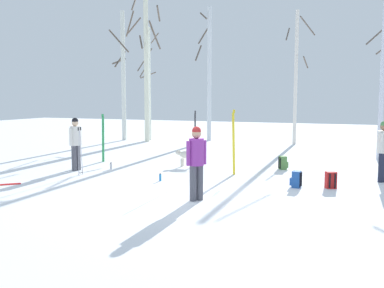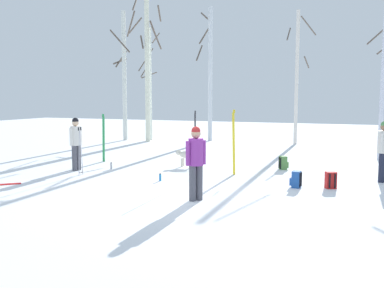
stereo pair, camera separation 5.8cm
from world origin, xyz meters
name	(u,v)px [view 1 (the left image)]	position (x,y,z in m)	size (l,w,h in m)	color
ground_plane	(183,194)	(0.00, 0.00, 0.00)	(60.00, 60.00, 0.00)	white
person_0	(76,140)	(-4.55, 1.82, 0.98)	(0.34, 0.52, 1.72)	#4C4C56
person_1	(196,158)	(0.55, -0.54, 0.98)	(0.36, 0.43, 1.72)	#4C4C56
person_2	(383,147)	(4.62, 3.45, 0.98)	(0.34, 0.49, 1.72)	#1E2338
dog	(186,155)	(-1.52, 3.87, 0.39)	(0.90, 0.27, 0.57)	beige
ski_pair_planted_0	(103,138)	(-4.78, 3.75, 0.87)	(0.17, 0.08, 1.76)	green
ski_pair_planted_1	(195,145)	(-0.50, 2.08, 0.98)	(0.04, 0.17, 1.98)	black
ski_pair_planted_2	(234,142)	(0.40, 3.03, 0.99)	(0.17, 0.18, 2.00)	yellow
ski_poles_0	(80,150)	(-3.93, 1.20, 0.78)	(0.07, 0.22, 1.47)	#B2B2BC
backpack_0	(283,163)	(1.67, 4.52, 0.21)	(0.34, 0.33, 0.44)	#4C7F3F
backpack_1	(331,180)	(3.34, 2.01, 0.21)	(0.32, 0.34, 0.44)	red
backpack_2	(296,179)	(2.48, 1.77, 0.21)	(0.30, 0.28, 0.44)	#1E4C99
water_bottle_0	(160,177)	(-1.24, 1.24, 0.10)	(0.07, 0.07, 0.22)	#1E72BF
water_bottle_1	(111,166)	(-3.61, 2.40, 0.11)	(0.07, 0.07, 0.23)	silver
birch_tree_0	(124,73)	(-8.17, 11.00, 3.70)	(1.62, 1.68, 6.97)	silver
birch_tree_1	(149,83)	(-6.88, 11.52, 3.15)	(1.23, 1.10, 6.11)	silver
birch_tree_2	(147,66)	(-6.61, 10.73, 4.00)	(1.75, 1.72, 7.56)	#E9E9CC
birch_tree_3	(209,73)	(-3.75, 12.43, 3.68)	(0.83, 1.30, 7.13)	silver
birch_tree_4	(296,76)	(0.88, 12.33, 3.42)	(1.34, 1.31, 6.61)	silver
birch_tree_5	(382,79)	(4.68, 8.23, 3.05)	(1.32, 1.05, 5.90)	silver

